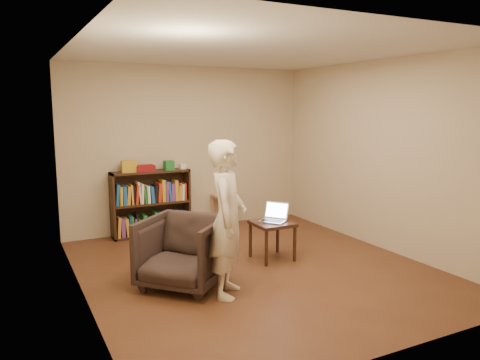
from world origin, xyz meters
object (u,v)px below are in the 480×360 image
armchair (183,252)px  person (227,219)px  stool (225,201)px  laptop (274,217)px  side_table (272,228)px  bookshelf (151,207)px

armchair → person: person is taller
stool → person: person is taller
stool → laptop: (-0.12, -1.77, 0.12)m
stool → armchair: armchair is taller
laptop → person: 1.38m
armchair → side_table: (1.35, 0.36, 0.02)m
laptop → side_table: bearing=-87.7°
bookshelf → armchair: 2.25m
armchair → person: 0.70m
stool → side_table: bearing=-95.3°
stool → armchair: bearing=-125.1°
armchair → side_table: armchair is taller
bookshelf → laptop: 2.15m
stool → laptop: bearing=-93.9°
armchair → person: bearing=-6.0°
stool → side_table: 1.81m
side_table → laptop: 0.15m
stool → side_table: size_ratio=1.07×
armchair → person: (0.33, -0.44, 0.43)m
bookshelf → armchair: bookshelf is taller
side_table → laptop: bearing=39.3°
bookshelf → side_table: bearing=-60.4°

